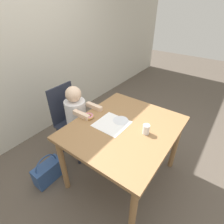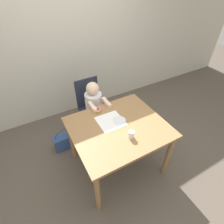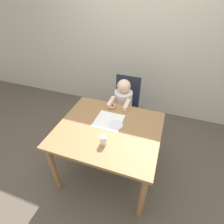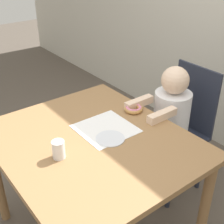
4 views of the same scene
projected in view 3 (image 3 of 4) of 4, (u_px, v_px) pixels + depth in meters
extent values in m
plane|color=brown|center=(109.00, 170.00, 2.39)|extent=(12.00, 12.00, 0.00)
cube|color=beige|center=(142.00, 44.00, 2.82)|extent=(8.00, 0.05, 2.50)
cube|color=olive|center=(108.00, 130.00, 1.93)|extent=(1.13, 0.98, 0.03)
cylinder|color=olive|center=(54.00, 169.00, 1.97)|extent=(0.06, 0.06, 0.74)
cylinder|color=olive|center=(142.00, 198.00, 1.71)|extent=(0.06, 0.06, 0.74)
cylinder|color=olive|center=(87.00, 122.00, 2.62)|extent=(0.06, 0.06, 0.74)
cylinder|color=olive|center=(155.00, 138.00, 2.35)|extent=(0.06, 0.06, 0.74)
cube|color=#232838|center=(124.00, 112.00, 2.66)|extent=(0.37, 0.41, 0.03)
cube|color=#232838|center=(128.00, 91.00, 2.65)|extent=(0.37, 0.02, 0.50)
cylinder|color=#232838|center=(111.00, 128.00, 2.72)|extent=(0.04, 0.04, 0.45)
cylinder|color=#232838|center=(129.00, 133.00, 2.64)|extent=(0.04, 0.04, 0.45)
cylinder|color=#232838|center=(117.00, 116.00, 2.97)|extent=(0.04, 0.04, 0.45)
cylinder|color=#232838|center=(135.00, 119.00, 2.90)|extent=(0.04, 0.04, 0.45)
cylinder|color=white|center=(122.00, 125.00, 2.76)|extent=(0.21, 0.21, 0.48)
cylinder|color=white|center=(123.00, 103.00, 2.50)|extent=(0.25, 0.25, 0.37)
sphere|color=beige|center=(124.00, 86.00, 2.34)|extent=(0.18, 0.18, 0.18)
cube|color=beige|center=(111.00, 102.00, 2.29)|extent=(0.05, 0.22, 0.05)
cube|color=beige|center=(127.00, 105.00, 2.23)|extent=(0.05, 0.22, 0.05)
torus|color=tan|center=(112.00, 106.00, 2.23)|extent=(0.12, 0.12, 0.03)
torus|color=pink|center=(111.00, 105.00, 2.22)|extent=(0.10, 0.10, 0.02)
cube|color=white|center=(109.00, 121.00, 2.02)|extent=(0.32, 0.32, 0.00)
cube|color=#2D4C84|center=(92.00, 123.00, 2.97)|extent=(0.35, 0.15, 0.24)
torus|color=#2D4C84|center=(91.00, 118.00, 2.90)|extent=(0.28, 0.02, 0.28)
cylinder|color=white|center=(103.00, 140.00, 1.71)|extent=(0.07, 0.07, 0.10)
cylinder|color=silver|center=(116.00, 125.00, 1.96)|extent=(0.16, 0.16, 0.01)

